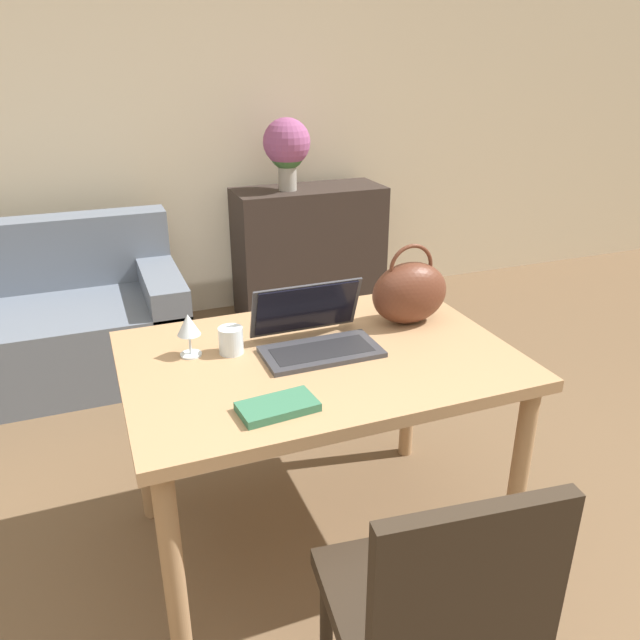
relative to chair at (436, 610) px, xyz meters
name	(u,v)px	position (x,y,z in m)	size (l,w,h in m)	color
wall_back	(154,108)	(-0.12, 3.22, 0.84)	(10.00, 0.06, 2.70)	beige
dining_table	(319,380)	(0.03, 0.82, 0.16)	(1.24, 0.85, 0.77)	#A87F56
chair	(436,610)	(0.00, 0.00, 0.00)	(0.49, 0.49, 0.90)	#2D2319
couch	(47,327)	(-0.88, 2.56, -0.22)	(1.44, 0.85, 0.82)	slate
sideboard	(309,252)	(0.76, 2.89, -0.08)	(0.97, 0.40, 0.86)	#332823
laptop	(314,331)	(0.04, 0.88, 0.32)	(0.38, 0.28, 0.20)	#38383D
drinking_glass	(231,340)	(-0.23, 0.93, 0.30)	(0.08, 0.08, 0.09)	silver
wine_glass	(189,327)	(-0.36, 0.96, 0.36)	(0.07, 0.07, 0.14)	silver
handbag	(410,292)	(0.42, 0.94, 0.38)	(0.28, 0.17, 0.29)	#592D1E
flower_vase	(287,147)	(0.61, 2.87, 0.62)	(0.29, 0.29, 0.44)	#9E998E
book	(278,407)	(-0.20, 0.54, 0.27)	(0.22, 0.13, 0.02)	#336B4C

